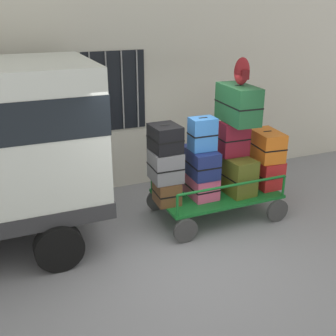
{
  "coord_description": "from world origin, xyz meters",
  "views": [
    {
      "loc": [
        -2.4,
        -5.26,
        3.57
      ],
      "look_at": [
        0.06,
        0.58,
        1.06
      ],
      "focal_mm": 44.7,
      "sensor_mm": 36.0,
      "label": 1
    }
  ],
  "objects_px": {
    "suitcase_center_middle": "(234,139)",
    "backpack": "(242,71)",
    "suitcase_left_bottom": "(167,192)",
    "suitcase_midright_middle": "(266,145)",
    "suitcase_left_middle": "(165,166)",
    "suitcase_midleft_top": "(203,134)",
    "suitcase_center_bottom": "(233,172)",
    "suitcase_left_top": "(165,138)",
    "suitcase_center_top": "(238,104)",
    "suitcase_midleft_bottom": "(200,185)",
    "luggage_cart": "(216,196)",
    "suitcase_midleft_middle": "(200,162)",
    "suitcase_midright_bottom": "(263,171)"
  },
  "relations": [
    {
      "from": "luggage_cart",
      "to": "suitcase_left_bottom",
      "type": "height_order",
      "value": "suitcase_left_bottom"
    },
    {
      "from": "suitcase_midleft_top",
      "to": "suitcase_midleft_bottom",
      "type": "bearing_deg",
      "value": 90.0
    },
    {
      "from": "suitcase_left_bottom",
      "to": "suitcase_midright_middle",
      "type": "height_order",
      "value": "suitcase_midright_middle"
    },
    {
      "from": "suitcase_midright_middle",
      "to": "backpack",
      "type": "distance_m",
      "value": 1.46
    },
    {
      "from": "luggage_cart",
      "to": "suitcase_midright_middle",
      "type": "bearing_deg",
      "value": -1.37
    },
    {
      "from": "suitcase_left_top",
      "to": "suitcase_midleft_bottom",
      "type": "height_order",
      "value": "suitcase_left_top"
    },
    {
      "from": "suitcase_midleft_top",
      "to": "suitcase_midleft_middle",
      "type": "bearing_deg",
      "value": 90.0
    },
    {
      "from": "suitcase_left_middle",
      "to": "suitcase_center_middle",
      "type": "relative_size",
      "value": 0.9
    },
    {
      "from": "suitcase_center_bottom",
      "to": "suitcase_midright_bottom",
      "type": "xyz_separation_m",
      "value": [
        0.64,
        -0.02,
        -0.07
      ]
    },
    {
      "from": "suitcase_left_bottom",
      "to": "suitcase_midright_middle",
      "type": "relative_size",
      "value": 0.63
    },
    {
      "from": "suitcase_left_middle",
      "to": "suitcase_midleft_top",
      "type": "relative_size",
      "value": 1.0
    },
    {
      "from": "suitcase_left_middle",
      "to": "suitcase_midleft_bottom",
      "type": "relative_size",
      "value": 0.8
    },
    {
      "from": "suitcase_left_bottom",
      "to": "suitcase_center_bottom",
      "type": "distance_m",
      "value": 1.29
    },
    {
      "from": "suitcase_midleft_bottom",
      "to": "suitcase_midleft_top",
      "type": "distance_m",
      "value": 0.93
    },
    {
      "from": "suitcase_left_bottom",
      "to": "suitcase_midleft_top",
      "type": "distance_m",
      "value": 1.12
    },
    {
      "from": "suitcase_midleft_top",
      "to": "suitcase_midright_middle",
      "type": "relative_size",
      "value": 0.75
    },
    {
      "from": "suitcase_midleft_bottom",
      "to": "suitcase_center_top",
      "type": "bearing_deg",
      "value": -2.96
    },
    {
      "from": "luggage_cart",
      "to": "backpack",
      "type": "relative_size",
      "value": 4.93
    },
    {
      "from": "suitcase_midleft_top",
      "to": "suitcase_center_bottom",
      "type": "bearing_deg",
      "value": 3.28
    },
    {
      "from": "luggage_cart",
      "to": "suitcase_midright_middle",
      "type": "relative_size",
      "value": 2.96
    },
    {
      "from": "luggage_cart",
      "to": "backpack",
      "type": "xyz_separation_m",
      "value": [
        0.35,
        -0.03,
        2.17
      ]
    },
    {
      "from": "suitcase_center_middle",
      "to": "backpack",
      "type": "relative_size",
      "value": 1.38
    },
    {
      "from": "suitcase_midright_middle",
      "to": "backpack",
      "type": "bearing_deg",
      "value": -179.17
    },
    {
      "from": "suitcase_left_middle",
      "to": "suitcase_center_middle",
      "type": "bearing_deg",
      "value": 0.48
    },
    {
      "from": "suitcase_left_top",
      "to": "suitcase_midleft_middle",
      "type": "distance_m",
      "value": 0.81
    },
    {
      "from": "suitcase_midright_middle",
      "to": "suitcase_center_middle",
      "type": "bearing_deg",
      "value": 175.51
    },
    {
      "from": "suitcase_center_bottom",
      "to": "luggage_cart",
      "type": "bearing_deg",
      "value": -176.98
    },
    {
      "from": "suitcase_left_bottom",
      "to": "suitcase_center_bottom",
      "type": "relative_size",
      "value": 0.47
    },
    {
      "from": "suitcase_left_top",
      "to": "suitcase_center_top",
      "type": "relative_size",
      "value": 0.59
    },
    {
      "from": "suitcase_center_bottom",
      "to": "suitcase_midright_middle",
      "type": "relative_size",
      "value": 1.33
    },
    {
      "from": "luggage_cart",
      "to": "suitcase_left_middle",
      "type": "relative_size",
      "value": 3.97
    },
    {
      "from": "suitcase_center_top",
      "to": "suitcase_left_middle",
      "type": "bearing_deg",
      "value": 178.12
    },
    {
      "from": "suitcase_midleft_middle",
      "to": "suitcase_center_middle",
      "type": "xyz_separation_m",
      "value": [
        0.64,
        -0.0,
        0.33
      ]
    },
    {
      "from": "suitcase_center_bottom",
      "to": "suitcase_midright_middle",
      "type": "xyz_separation_m",
      "value": [
        0.64,
        -0.04,
        0.44
      ]
    },
    {
      "from": "suitcase_midleft_bottom",
      "to": "suitcase_center_middle",
      "type": "bearing_deg",
      "value": 1.75
    },
    {
      "from": "suitcase_left_bottom",
      "to": "suitcase_midright_middle",
      "type": "bearing_deg",
      "value": 0.46
    },
    {
      "from": "suitcase_midleft_middle",
      "to": "suitcase_midright_middle",
      "type": "distance_m",
      "value": 1.29
    },
    {
      "from": "suitcase_midleft_bottom",
      "to": "suitcase_center_middle",
      "type": "distance_m",
      "value": 0.99
    },
    {
      "from": "luggage_cart",
      "to": "suitcase_left_top",
      "type": "bearing_deg",
      "value": 178.27
    },
    {
      "from": "suitcase_left_top",
      "to": "suitcase_left_middle",
      "type": "bearing_deg",
      "value": -90.0
    },
    {
      "from": "suitcase_center_middle",
      "to": "suitcase_midleft_top",
      "type": "bearing_deg",
      "value": -175.8
    },
    {
      "from": "suitcase_center_middle",
      "to": "backpack",
      "type": "xyz_separation_m",
      "value": [
        0.03,
        -0.06,
        1.14
      ]
    },
    {
      "from": "luggage_cart",
      "to": "suitcase_center_middle",
      "type": "distance_m",
      "value": 1.07
    },
    {
      "from": "suitcase_left_middle",
      "to": "suitcase_center_bottom",
      "type": "relative_size",
      "value": 0.56
    },
    {
      "from": "suitcase_midleft_top",
      "to": "luggage_cart",
      "type": "bearing_deg",
      "value": 3.55
    },
    {
      "from": "suitcase_midright_middle",
      "to": "backpack",
      "type": "xyz_separation_m",
      "value": [
        -0.61,
        -0.01,
        1.33
      ]
    },
    {
      "from": "suitcase_left_middle",
      "to": "suitcase_midleft_middle",
      "type": "xyz_separation_m",
      "value": [
        0.64,
        0.01,
        -0.03
      ]
    },
    {
      "from": "suitcase_left_middle",
      "to": "suitcase_midright_bottom",
      "type": "distance_m",
      "value": 1.97
    },
    {
      "from": "suitcase_midleft_middle",
      "to": "suitcase_center_middle",
      "type": "distance_m",
      "value": 0.72
    },
    {
      "from": "suitcase_left_bottom",
      "to": "suitcase_center_bottom",
      "type": "bearing_deg",
      "value": 2.47
    }
  ]
}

